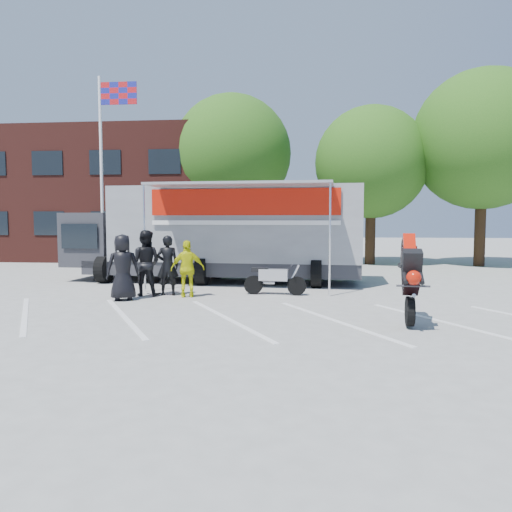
% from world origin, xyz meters
% --- Properties ---
extents(ground, '(100.00, 100.00, 0.00)m').
position_xyz_m(ground, '(0.00, 0.00, 0.00)').
color(ground, '#A1A19C').
rests_on(ground, ground).
extents(parking_bay_lines, '(18.09, 13.33, 0.01)m').
position_xyz_m(parking_bay_lines, '(0.00, 1.00, 0.01)').
color(parking_bay_lines, white).
rests_on(parking_bay_lines, ground).
extents(office_building, '(18.00, 8.00, 7.00)m').
position_xyz_m(office_building, '(-10.00, 18.00, 3.50)').
color(office_building, '#4E1F19').
rests_on(office_building, ground).
extents(flagpole, '(1.61, 0.12, 8.00)m').
position_xyz_m(flagpole, '(-6.24, 10.00, 5.05)').
color(flagpole, white).
rests_on(flagpole, ground).
extents(tree_left, '(6.12, 6.12, 8.64)m').
position_xyz_m(tree_left, '(-2.00, 16.00, 5.57)').
color(tree_left, '#382314').
rests_on(tree_left, ground).
extents(tree_mid, '(5.44, 5.44, 7.68)m').
position_xyz_m(tree_mid, '(5.00, 15.00, 4.94)').
color(tree_mid, '#382314').
rests_on(tree_mid, ground).
extents(tree_right, '(6.46, 6.46, 9.12)m').
position_xyz_m(tree_right, '(10.00, 14.50, 5.88)').
color(tree_right, '#382314').
rests_on(tree_right, ground).
extents(transporter_truck, '(10.82, 5.70, 3.35)m').
position_xyz_m(transporter_truck, '(-1.03, 7.50, 0.00)').
color(transporter_truck, gray).
rests_on(transporter_truck, ground).
extents(parked_motorcycle, '(1.92, 0.77, 0.98)m').
position_xyz_m(parked_motorcycle, '(1.02, 4.62, 0.00)').
color(parked_motorcycle, silver).
rests_on(parked_motorcycle, ground).
extents(stunt_bike_rider, '(0.97, 1.81, 2.06)m').
position_xyz_m(stunt_bike_rider, '(4.13, 1.14, 0.00)').
color(stunt_bike_rider, black).
rests_on(stunt_bike_rider, ground).
extents(spectator_leather_a, '(1.05, 0.89, 1.82)m').
position_xyz_m(spectator_leather_a, '(-3.05, 3.21, 0.91)').
color(spectator_leather_a, black).
rests_on(spectator_leather_a, ground).
extents(spectator_leather_b, '(0.67, 0.47, 1.76)m').
position_xyz_m(spectator_leather_b, '(-2.09, 4.20, 0.88)').
color(spectator_leather_b, black).
rests_on(spectator_leather_b, ground).
extents(spectator_leather_c, '(0.94, 0.74, 1.91)m').
position_xyz_m(spectator_leather_c, '(-2.71, 4.07, 0.95)').
color(spectator_leather_c, black).
rests_on(spectator_leather_c, ground).
extents(spectator_hivis, '(1.02, 0.61, 1.62)m').
position_xyz_m(spectator_hivis, '(-1.42, 3.92, 0.81)').
color(spectator_hivis, '#D4DA0B').
rests_on(spectator_hivis, ground).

